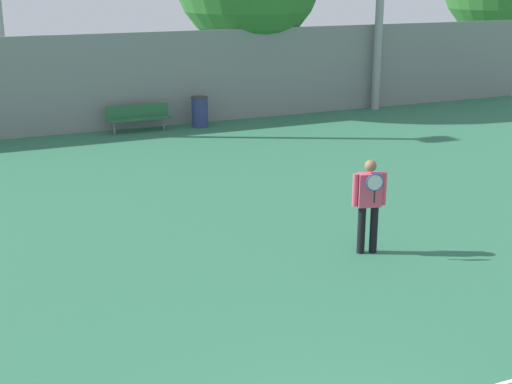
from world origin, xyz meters
The scene contains 4 objects.
tennis_player centered at (3.26, 5.47, 0.98)m, with size 0.59×0.47×1.71m.
bench_courtside_near centered at (2.23, 17.15, 0.51)m, with size 2.00×0.40×0.83m.
trash_bin centered at (4.24, 17.01, 0.49)m, with size 0.55×0.55×0.98m.
back_fence centered at (0.00, 17.67, 1.51)m, with size 35.91×0.06×3.02m.
Camera 1 is at (-3.37, -4.56, 4.79)m, focal length 50.00 mm.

